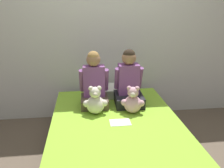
{
  "coord_description": "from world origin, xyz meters",
  "views": [
    {
      "loc": [
        -0.31,
        -2.12,
        1.57
      ],
      "look_at": [
        0.0,
        0.4,
        0.71
      ],
      "focal_mm": 38.0,
      "sensor_mm": 36.0,
      "label": 1
    }
  ],
  "objects_px": {
    "child_on_right": "(129,82)",
    "teddy_bear_held_by_left_child": "(95,102)",
    "pillow_at_headboard": "(108,91)",
    "sign_card": "(120,122)",
    "teddy_bear_held_by_right_child": "(133,102)",
    "child_on_left": "(94,83)",
    "bed": "(117,141)"
  },
  "relations": [
    {
      "from": "bed",
      "to": "child_on_right",
      "type": "xyz_separation_m",
      "value": [
        0.21,
        0.48,
        0.48
      ]
    },
    {
      "from": "bed",
      "to": "teddy_bear_held_by_left_child",
      "type": "xyz_separation_m",
      "value": [
        -0.2,
        0.25,
        0.35
      ]
    },
    {
      "from": "bed",
      "to": "pillow_at_headboard",
      "type": "xyz_separation_m",
      "value": [
        0.0,
        0.78,
        0.27
      ]
    },
    {
      "from": "child_on_left",
      "to": "teddy_bear_held_by_left_child",
      "type": "bearing_deg",
      "value": -89.18
    },
    {
      "from": "child_on_right",
      "to": "teddy_bear_held_by_left_child",
      "type": "relative_size",
      "value": 2.07
    },
    {
      "from": "sign_card",
      "to": "bed",
      "type": "bearing_deg",
      "value": -172.05
    },
    {
      "from": "teddy_bear_held_by_left_child",
      "to": "child_on_right",
      "type": "bearing_deg",
      "value": 30.65
    },
    {
      "from": "pillow_at_headboard",
      "to": "child_on_right",
      "type": "bearing_deg",
      "value": -55.12
    },
    {
      "from": "pillow_at_headboard",
      "to": "bed",
      "type": "bearing_deg",
      "value": -90.0
    },
    {
      "from": "child_on_left",
      "to": "pillow_at_headboard",
      "type": "distance_m",
      "value": 0.42
    },
    {
      "from": "teddy_bear_held_by_left_child",
      "to": "teddy_bear_held_by_right_child",
      "type": "distance_m",
      "value": 0.41
    },
    {
      "from": "sign_card",
      "to": "child_on_left",
      "type": "bearing_deg",
      "value": 116.42
    },
    {
      "from": "teddy_bear_held_by_right_child",
      "to": "sign_card",
      "type": "height_order",
      "value": "teddy_bear_held_by_right_child"
    },
    {
      "from": "teddy_bear_held_by_right_child",
      "to": "teddy_bear_held_by_left_child",
      "type": "bearing_deg",
      "value": -170.71
    },
    {
      "from": "child_on_right",
      "to": "teddy_bear_held_by_right_child",
      "type": "xyz_separation_m",
      "value": [
        -0.0,
        -0.26,
        -0.13
      ]
    },
    {
      "from": "child_on_left",
      "to": "child_on_right",
      "type": "relative_size",
      "value": 0.98
    },
    {
      "from": "child_on_left",
      "to": "sign_card",
      "type": "bearing_deg",
      "value": -62.62
    },
    {
      "from": "child_on_left",
      "to": "teddy_bear_held_by_right_child",
      "type": "xyz_separation_m",
      "value": [
        0.41,
        -0.26,
        -0.14
      ]
    },
    {
      "from": "child_on_right",
      "to": "teddy_bear_held_by_right_child",
      "type": "distance_m",
      "value": 0.29
    },
    {
      "from": "sign_card",
      "to": "teddy_bear_held_by_right_child",
      "type": "bearing_deg",
      "value": 51.55
    },
    {
      "from": "child_on_right",
      "to": "sign_card",
      "type": "xyz_separation_m",
      "value": [
        -0.17,
        -0.48,
        -0.26
      ]
    },
    {
      "from": "pillow_at_headboard",
      "to": "sign_card",
      "type": "distance_m",
      "value": 0.78
    },
    {
      "from": "teddy_bear_held_by_right_child",
      "to": "sign_card",
      "type": "relative_size",
      "value": 1.46
    },
    {
      "from": "sign_card",
      "to": "child_on_right",
      "type": "bearing_deg",
      "value": 70.07
    },
    {
      "from": "teddy_bear_held_by_right_child",
      "to": "pillow_at_headboard",
      "type": "relative_size",
      "value": 0.62
    },
    {
      "from": "child_on_right",
      "to": "pillow_at_headboard",
      "type": "xyz_separation_m",
      "value": [
        -0.21,
        0.3,
        -0.21
      ]
    },
    {
      "from": "child_on_left",
      "to": "sign_card",
      "type": "relative_size",
      "value": 3.07
    },
    {
      "from": "child_on_left",
      "to": "teddy_bear_held_by_right_child",
      "type": "height_order",
      "value": "child_on_left"
    },
    {
      "from": "child_on_left",
      "to": "teddy_bear_held_by_left_child",
      "type": "distance_m",
      "value": 0.27
    },
    {
      "from": "pillow_at_headboard",
      "to": "sign_card",
      "type": "xyz_separation_m",
      "value": [
        0.04,
        -0.78,
        -0.05
      ]
    },
    {
      "from": "teddy_bear_held_by_left_child",
      "to": "pillow_at_headboard",
      "type": "relative_size",
      "value": 0.64
    },
    {
      "from": "child_on_left",
      "to": "teddy_bear_held_by_left_child",
      "type": "xyz_separation_m",
      "value": [
        -0.0,
        -0.23,
        -0.14
      ]
    }
  ]
}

